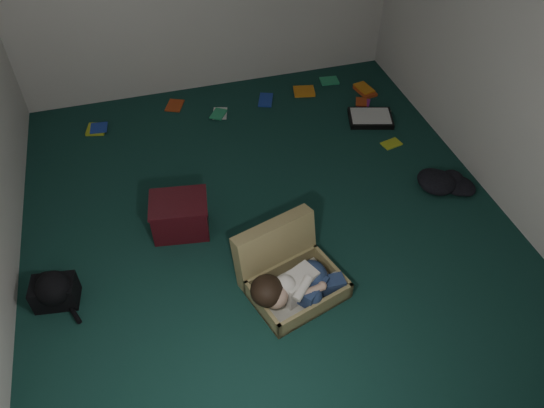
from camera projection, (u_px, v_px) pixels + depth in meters
floor at (267, 222)px, 4.50m from camera, size 4.50×4.50×0.00m
wall_front at (423, 393)px, 2.04m from camera, size 4.50×0.00×4.50m
wall_right at (521, 49)px, 3.99m from camera, size 0.00×4.50×4.50m
suitcase at (288, 271)px, 3.93m from camera, size 0.82×0.80×0.48m
person at (296, 286)px, 3.79m from camera, size 0.73×0.37×0.30m
maroon_bin at (180, 216)px, 4.32m from camera, size 0.51×0.43×0.32m
backpack at (55, 292)px, 3.83m from camera, size 0.43×0.36×0.23m
clothing_pile at (452, 184)px, 4.74m from camera, size 0.47×0.41×0.14m
paper_tray at (370, 118)px, 5.53m from camera, size 0.52×0.44×0.06m
book_scatter at (290, 107)px, 5.71m from camera, size 3.15×1.52×0.02m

